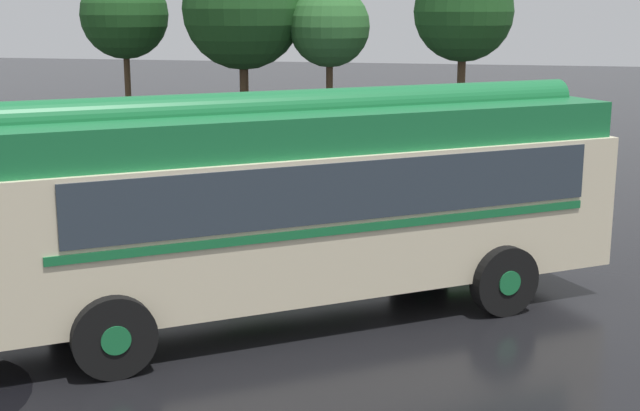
{
  "coord_description": "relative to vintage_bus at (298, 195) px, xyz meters",
  "views": [
    {
      "loc": [
        4.13,
        -13.27,
        4.72
      ],
      "look_at": [
        0.96,
        1.05,
        1.4
      ],
      "focal_mm": 50.0,
      "sensor_mm": 36.0,
      "label": 1
    }
  ],
  "objects": [
    {
      "name": "ground_plane",
      "position": [
        -0.95,
        0.46,
        -1.89
      ],
      "size": [
        120.0,
        120.0,
        0.0
      ],
      "primitive_type": "plane",
      "color": "black"
    },
    {
      "name": "vintage_bus",
      "position": [
        0.0,
        0.0,
        0.0
      ],
      "size": [
        9.6,
        7.9,
        3.49
      ],
      "color": "beige",
      "rests_on": "ground"
    },
    {
      "name": "car_near_left",
      "position": [
        -2.59,
        15.08,
        -1.05
      ],
      "size": [
        2.42,
        4.41,
        1.66
      ],
      "color": "navy",
      "rests_on": "ground"
    },
    {
      "name": "car_mid_left",
      "position": [
        0.2,
        14.97,
        -1.05
      ],
      "size": [
        2.22,
        4.33,
        1.66
      ],
      "color": "#B7BABF",
      "rests_on": "ground"
    },
    {
      "name": "tree_far_left",
      "position": [
        -12.36,
        21.24,
        2.48
      ],
      "size": [
        3.54,
        3.54,
        6.08
      ],
      "color": "#4C3823",
      "rests_on": "ground"
    },
    {
      "name": "tree_left_of_centre",
      "position": [
        -7.39,
        20.97,
        2.72
      ],
      "size": [
        4.71,
        4.71,
        6.91
      ],
      "color": "#4C3823",
      "rests_on": "ground"
    },
    {
      "name": "tree_centre",
      "position": [
        -3.88,
        20.99,
        1.99
      ],
      "size": [
        3.09,
        3.09,
        5.44
      ],
      "color": "#4C3823",
      "rests_on": "ground"
    },
    {
      "name": "tree_right_of_centre",
      "position": [
        0.98,
        20.99,
        2.59
      ],
      "size": [
        3.67,
        3.67,
        6.3
      ],
      "color": "#4C3823",
      "rests_on": "ground"
    }
  ]
}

